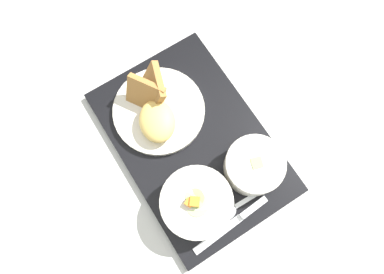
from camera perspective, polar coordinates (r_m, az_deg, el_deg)
name	(u,v)px	position (r m, az deg, el deg)	size (l,w,h in m)	color
ground_plane	(192,143)	(0.73, 0.00, -0.93)	(4.00, 4.00, 0.00)	silver
serving_tray	(192,142)	(0.73, 0.00, -0.78)	(0.43, 0.30, 0.02)	black
bowl_salad	(197,203)	(0.67, 0.76, -10.91)	(0.14, 0.14, 0.07)	silver
bowl_soup	(254,166)	(0.69, 10.31, -4.70)	(0.12, 0.12, 0.06)	silver
plate_main	(157,110)	(0.72, -5.91, 4.51)	(0.20, 0.20, 0.08)	silver
knife	(242,216)	(0.70, 8.29, -12.98)	(0.03, 0.17, 0.01)	silver
spoon	(234,207)	(0.70, 7.02, -11.58)	(0.03, 0.13, 0.01)	silver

